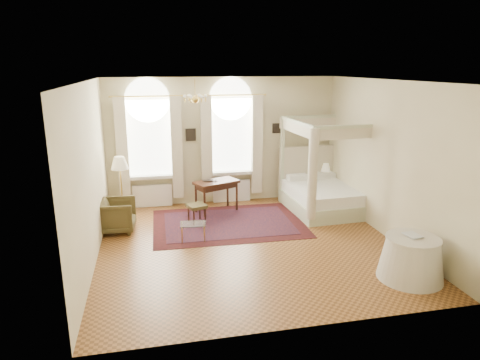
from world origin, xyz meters
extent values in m
plane|color=#935B2A|center=(0.00, 0.00, 0.00)|extent=(6.00, 6.00, 0.00)
plane|color=beige|center=(0.00, 3.00, 1.65)|extent=(6.00, 0.00, 6.00)
plane|color=beige|center=(0.00, -3.00, 1.65)|extent=(6.00, 0.00, 6.00)
plane|color=beige|center=(-3.00, 0.00, 1.65)|extent=(0.00, 6.00, 6.00)
plane|color=beige|center=(3.00, 0.00, 1.65)|extent=(0.00, 6.00, 6.00)
plane|color=white|center=(0.00, 0.00, 3.30)|extent=(6.00, 6.00, 0.00)
cube|color=white|center=(-1.90, 2.97, 1.80)|extent=(1.10, 0.04, 1.90)
cylinder|color=white|center=(-1.90, 2.97, 2.75)|extent=(1.10, 0.04, 1.10)
cube|color=white|center=(-1.90, 2.88, 0.81)|extent=(1.32, 0.24, 0.08)
cube|color=beige|center=(-2.57, 2.80, 1.55)|extent=(0.28, 0.14, 2.60)
cube|color=beige|center=(-1.23, 2.80, 1.55)|extent=(0.28, 0.14, 2.60)
cube|color=white|center=(-1.90, 2.90, 0.30)|extent=(1.00, 0.12, 0.58)
cube|color=white|center=(0.20, 2.97, 1.80)|extent=(1.10, 0.04, 1.90)
cylinder|color=white|center=(0.20, 2.97, 2.75)|extent=(1.10, 0.04, 1.10)
cube|color=white|center=(0.20, 2.88, 0.81)|extent=(1.32, 0.24, 0.08)
cube|color=beige|center=(-0.47, 2.80, 1.55)|extent=(0.28, 0.14, 2.60)
cube|color=beige|center=(0.87, 2.80, 1.55)|extent=(0.28, 0.14, 2.60)
cube|color=white|center=(0.20, 2.90, 0.30)|extent=(1.00, 0.12, 0.58)
cylinder|color=gold|center=(-0.90, 1.20, 3.10)|extent=(0.02, 0.02, 0.40)
sphere|color=gold|center=(-0.90, 1.20, 2.88)|extent=(0.16, 0.16, 0.16)
sphere|color=beige|center=(-0.68, 1.20, 2.95)|extent=(0.07, 0.07, 0.07)
sphere|color=beige|center=(-0.79, 1.39, 2.95)|extent=(0.07, 0.07, 0.07)
sphere|color=beige|center=(-1.01, 1.39, 2.95)|extent=(0.07, 0.07, 0.07)
sphere|color=beige|center=(-1.12, 1.20, 2.95)|extent=(0.07, 0.07, 0.07)
sphere|color=beige|center=(-1.01, 1.01, 2.95)|extent=(0.07, 0.07, 0.07)
sphere|color=beige|center=(-0.79, 1.01, 2.95)|extent=(0.07, 0.07, 0.07)
cube|color=black|center=(-0.85, 2.97, 1.85)|extent=(0.26, 0.03, 0.32)
cube|color=black|center=(1.45, 2.97, 1.95)|extent=(0.22, 0.03, 0.26)
cube|color=#BAC29D|center=(2.35, 1.70, 0.18)|extent=(1.78, 2.15, 0.36)
cube|color=silver|center=(2.35, 1.70, 0.49)|extent=(1.67, 2.05, 0.28)
cube|color=beige|center=(2.30, 2.70, 0.89)|extent=(1.68, 0.16, 1.18)
cube|color=#BAC29D|center=(1.52, 2.64, 1.13)|extent=(0.09, 0.09, 2.27)
cube|color=#BAC29D|center=(3.08, 2.71, 1.13)|extent=(0.09, 0.09, 2.27)
cube|color=#BAC29D|center=(1.62, 0.69, 1.13)|extent=(0.09, 0.09, 2.27)
cube|color=#BAC29D|center=(3.17, 0.76, 1.13)|extent=(0.09, 0.09, 2.27)
cube|color=#BAC29D|center=(2.30, 2.68, 2.27)|extent=(1.68, 0.16, 0.08)
cube|color=#BAC29D|center=(2.40, 0.73, 2.27)|extent=(1.68, 0.16, 0.08)
cube|color=#BAC29D|center=(1.57, 1.66, 2.27)|extent=(0.18, 2.07, 0.08)
cube|color=#BAC29D|center=(3.13, 1.74, 2.27)|extent=(0.18, 2.07, 0.08)
cube|color=beige|center=(2.30, 2.68, 2.13)|extent=(1.74, 0.12, 0.28)
cube|color=beige|center=(2.40, 0.73, 2.13)|extent=(1.74, 0.12, 0.28)
cube|color=beige|center=(1.57, 1.66, 2.13)|extent=(0.14, 2.13, 0.28)
cube|color=beige|center=(3.13, 1.74, 2.13)|extent=(0.14, 2.13, 0.28)
cylinder|color=beige|center=(1.62, 0.69, 1.23)|extent=(0.22, 0.22, 2.07)
cylinder|color=beige|center=(3.17, 0.76, 1.23)|extent=(0.22, 0.22, 2.07)
cube|color=#381B0F|center=(2.70, 2.70, 0.29)|extent=(0.49, 0.46, 0.57)
cylinder|color=gold|center=(2.79, 2.71, 0.67)|extent=(0.12, 0.12, 0.20)
cone|color=beige|center=(2.79, 2.71, 0.88)|extent=(0.29, 0.29, 0.22)
cube|color=#381B0F|center=(-0.33, 2.15, 0.77)|extent=(1.20, 0.92, 0.06)
cube|color=#381B0F|center=(-0.33, 2.15, 0.67)|extent=(1.06, 0.78, 0.11)
cylinder|color=#381B0F|center=(-0.84, 2.17, 0.37)|extent=(0.05, 0.05, 0.75)
cylinder|color=#381B0F|center=(0.02, 2.53, 0.37)|extent=(0.05, 0.05, 0.75)
cylinder|color=#381B0F|center=(-0.68, 1.77, 0.37)|extent=(0.05, 0.05, 0.75)
cylinder|color=#381B0F|center=(0.19, 2.14, 0.37)|extent=(0.05, 0.05, 0.75)
imported|color=black|center=(-0.48, 2.22, 0.82)|extent=(0.37, 0.25, 0.03)
cube|color=#4D4321|center=(-0.90, 1.46, 0.41)|extent=(0.50, 0.50, 0.08)
cylinder|color=#381B0F|center=(-0.99, 1.27, 0.19)|extent=(0.04, 0.04, 0.37)
cylinder|color=#381B0F|center=(-0.72, 1.37, 0.19)|extent=(0.04, 0.04, 0.37)
cylinder|color=#381B0F|center=(-1.09, 1.55, 0.19)|extent=(0.04, 0.04, 0.37)
cylinder|color=#381B0F|center=(-0.81, 1.65, 0.19)|extent=(0.04, 0.04, 0.37)
imported|color=#43391C|center=(-2.70, 1.32, 0.36)|extent=(0.86, 0.84, 0.73)
cube|color=white|center=(-1.10, 0.46, 0.36)|extent=(0.57, 0.42, 0.02)
cylinder|color=gold|center=(-1.34, 0.33, 0.18)|extent=(0.02, 0.02, 0.36)
cylinder|color=gold|center=(-0.88, 0.28, 0.18)|extent=(0.02, 0.02, 0.36)
cylinder|color=gold|center=(-1.32, 0.63, 0.18)|extent=(0.02, 0.02, 0.36)
cylinder|color=gold|center=(-0.85, 0.59, 0.18)|extent=(0.02, 0.02, 0.36)
cylinder|color=gold|center=(-2.60, 1.98, 0.01)|extent=(0.27, 0.27, 0.03)
cylinder|color=gold|center=(-2.60, 1.98, 0.68)|extent=(0.04, 0.04, 1.36)
cone|color=beige|center=(-2.60, 1.98, 1.41)|extent=(0.40, 0.40, 0.29)
cube|color=#461013|center=(-0.19, 1.26, 0.00)|extent=(3.51, 2.55, 0.01)
cube|color=black|center=(-0.19, 1.26, 0.01)|extent=(2.96, 2.00, 0.01)
cone|color=beige|center=(2.40, -2.01, 0.36)|extent=(1.11, 1.11, 0.72)
cylinder|color=beige|center=(2.40, -2.01, 0.74)|extent=(0.91, 0.91, 0.04)
imported|color=black|center=(2.31, -1.96, 0.77)|extent=(0.25, 0.32, 0.03)
camera|label=1|loc=(-1.88, -7.99, 3.58)|focal=32.00mm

